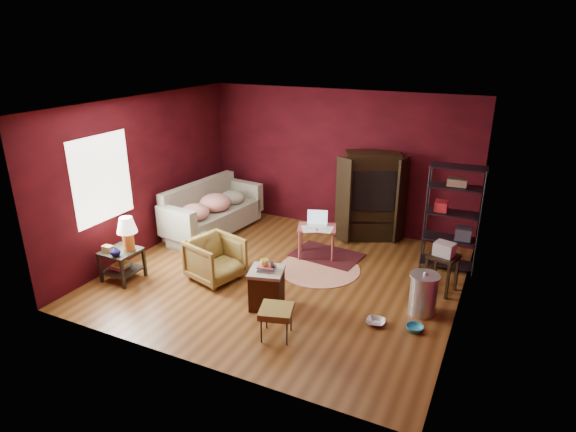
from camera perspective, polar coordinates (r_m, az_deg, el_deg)
name	(u,v)px	position (r m, az deg, el deg)	size (l,w,h in m)	color
room	(280,196)	(7.51, -0.98, 2.40)	(5.54, 5.04, 2.84)	brown
sofa	(211,215)	(9.73, -9.11, 0.17)	(2.02, 0.59, 0.79)	gray
armchair	(215,257)	(7.89, -8.62, -4.85)	(0.75, 0.71, 0.78)	black
pet_bowl_steel	(376,316)	(6.87, 10.41, -11.56)	(0.26, 0.06, 0.26)	silver
pet_bowl_turquoise	(415,323)	(6.85, 14.85, -12.17)	(0.24, 0.07, 0.24)	#2AA1C5
vase	(115,251)	(8.00, -19.79, -3.96)	(0.16, 0.16, 0.16)	#0C0E3F
mug	(265,262)	(6.90, -2.80, -5.46)	(0.13, 0.10, 0.13)	#FFFD7C
side_table	(124,243)	(8.14, -18.83, -3.01)	(0.55, 0.55, 1.07)	black
sofa_cushions	(211,211)	(9.72, -9.15, 0.54)	(1.14, 2.31, 0.93)	gray
hamper	(267,287)	(7.09, -2.53, -8.45)	(0.59, 0.59, 0.68)	#41210F
footstool	(276,312)	(6.39, -1.40, -11.31)	(0.52, 0.52, 0.43)	black
rug_round	(319,269)	(8.29, 3.73, -6.26)	(1.62, 1.62, 0.01)	beige
rug_oriental	(327,255)	(8.78, 4.63, -4.62)	(1.28, 0.93, 0.01)	#54161D
laptop_desk	(317,230)	(8.54, 3.43, -1.67)	(0.79, 0.69, 0.83)	#AB4F4E
tv_armoire	(371,195)	(9.34, 9.78, 2.49)	(1.23, 1.03, 1.71)	black
wire_shelving	(454,214)	(8.38, 19.06, 0.22)	(0.90, 0.43, 1.81)	#24242B
small_stand	(444,255)	(7.71, 17.97, -4.46)	(0.50, 0.50, 0.82)	black
trash_can	(423,294)	(7.18, 15.73, -8.87)	(0.45, 0.45, 0.66)	silver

